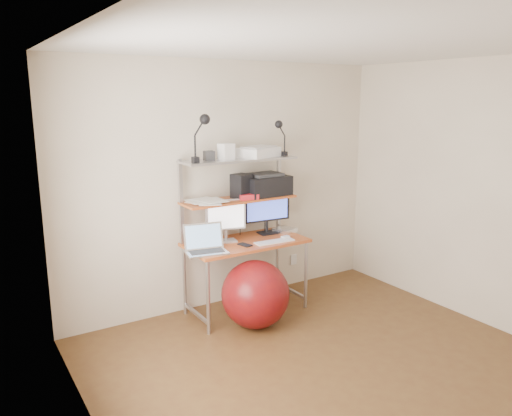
{
  "coord_description": "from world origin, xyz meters",
  "views": [
    {
      "loc": [
        -2.45,
        -2.65,
        2.14
      ],
      "look_at": [
        -0.06,
        1.15,
        1.14
      ],
      "focal_mm": 35.0,
      "sensor_mm": 36.0,
      "label": 1
    }
  ],
  "objects": [
    {
      "name": "scanner",
      "position": [
        0.24,
        1.59,
        1.6
      ],
      "size": [
        0.48,
        0.39,
        0.11
      ],
      "rotation": [
        0.0,
        0.0,
        0.35
      ],
      "color": "white",
      "rests_on": "top_shelf"
    },
    {
      "name": "room",
      "position": [
        0.0,
        0.0,
        1.25
      ],
      "size": [
        3.6,
        3.6,
        3.6
      ],
      "color": "brown",
      "rests_on": "ground"
    },
    {
      "name": "paper_stack",
      "position": [
        -0.36,
        1.57,
        1.16
      ],
      "size": [
        0.35,
        0.41,
        0.02
      ],
      "color": "white",
      "rests_on": "mid_shelf"
    },
    {
      "name": "nas_cube",
      "position": [
        0.03,
        1.58,
        1.27
      ],
      "size": [
        0.2,
        0.2,
        0.24
      ],
      "primitive_type": "cube",
      "rotation": [
        0.0,
        0.0,
        0.24
      ],
      "color": "black",
      "rests_on": "mid_shelf"
    },
    {
      "name": "red_box",
      "position": [
        0.06,
        1.49,
        1.18
      ],
      "size": [
        0.21,
        0.17,
        0.05
      ],
      "primitive_type": "cube",
      "rotation": [
        0.0,
        0.0,
        -0.24
      ],
      "color": "red",
      "rests_on": "mid_shelf"
    },
    {
      "name": "monitor_silver",
      "position": [
        -0.17,
        1.54,
        0.98
      ],
      "size": [
        0.4,
        0.18,
        0.45
      ],
      "rotation": [
        0.0,
        0.0,
        -0.2
      ],
      "color": "silver",
      "rests_on": "desktop"
    },
    {
      "name": "exercise_ball",
      "position": [
        -0.11,
        1.09,
        0.32
      ],
      "size": [
        0.65,
        0.65,
        0.65
      ],
      "primitive_type": "sphere",
      "color": "maroon",
      "rests_on": "floor"
    },
    {
      "name": "wall_outlet",
      "position": [
        0.85,
        1.79,
        0.3
      ],
      "size": [
        0.08,
        0.01,
        0.12
      ],
      "primitive_type": "cube",
      "color": "white",
      "rests_on": "room"
    },
    {
      "name": "computer_desk",
      "position": [
        0.0,
        1.5,
        0.96
      ],
      "size": [
        1.2,
        0.6,
        1.57
      ],
      "color": "#BC5D24",
      "rests_on": "ground"
    },
    {
      "name": "clip_lamp_left",
      "position": [
        -0.42,
        1.49,
        1.87
      ],
      "size": [
        0.18,
        0.1,
        0.44
      ],
      "color": "black",
      "rests_on": "top_shelf"
    },
    {
      "name": "mouse",
      "position": [
        0.39,
        1.31,
        0.75
      ],
      "size": [
        0.09,
        0.06,
        0.02
      ],
      "primitive_type": "cube",
      "rotation": [
        0.0,
        0.0,
        0.12
      ],
      "color": "white",
      "rests_on": "desktop"
    },
    {
      "name": "box_white",
      "position": [
        -0.15,
        1.54,
        1.63
      ],
      "size": [
        0.15,
        0.13,
        0.16
      ],
      "primitive_type": "cube",
      "rotation": [
        0.0,
        0.0,
        0.2
      ],
      "color": "white",
      "rests_on": "top_shelf"
    },
    {
      "name": "clip_lamp_right",
      "position": [
        0.44,
        1.51,
        1.81
      ],
      "size": [
        0.14,
        0.08,
        0.36
      ],
      "color": "black",
      "rests_on": "top_shelf"
    },
    {
      "name": "mac_mini",
      "position": [
        0.54,
        1.53,
        0.76
      ],
      "size": [
        0.25,
        0.25,
        0.04
      ],
      "primitive_type": "cube",
      "rotation": [
        0.0,
        0.0,
        0.29
      ],
      "color": "silver",
      "rests_on": "desktop"
    },
    {
      "name": "box_grey",
      "position": [
        -0.32,
        1.58,
        1.6
      ],
      "size": [
        0.1,
        0.1,
        0.09
      ],
      "primitive_type": "cube",
      "rotation": [
        0.0,
        0.0,
        -0.13
      ],
      "color": "#303033",
      "rests_on": "top_shelf"
    },
    {
      "name": "phone",
      "position": [
        -0.08,
        1.32,
        0.75
      ],
      "size": [
        0.11,
        0.15,
        0.01
      ],
      "primitive_type": "cube",
      "rotation": [
        0.0,
        0.0,
        0.23
      ],
      "color": "black",
      "rests_on": "desktop"
    },
    {
      "name": "monitor_black",
      "position": [
        0.34,
        1.58,
        1.01
      ],
      "size": [
        0.53,
        0.16,
        0.53
      ],
      "rotation": [
        0.0,
        0.0,
        -0.08
      ],
      "color": "black",
      "rests_on": "desktop"
    },
    {
      "name": "keyboard",
      "position": [
        0.22,
        1.26,
        0.75
      ],
      "size": [
        0.41,
        0.14,
        0.01
      ],
      "primitive_type": "cube",
      "rotation": [
        0.0,
        0.0,
        -0.05
      ],
      "color": "white",
      "rests_on": "desktop"
    },
    {
      "name": "printer",
      "position": [
        0.32,
        1.59,
        1.26
      ],
      "size": [
        0.49,
        0.35,
        0.23
      ],
      "rotation": [
        0.0,
        0.0,
        0.04
      ],
      "color": "black",
      "rests_on": "mid_shelf"
    },
    {
      "name": "laptop",
      "position": [
        -0.5,
        1.34,
        0.79
      ],
      "size": [
        0.42,
        0.36,
        0.32
      ],
      "rotation": [
        0.0,
        0.0,
        -0.19
      ],
      "color": "silver",
      "rests_on": "desktop"
    }
  ]
}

